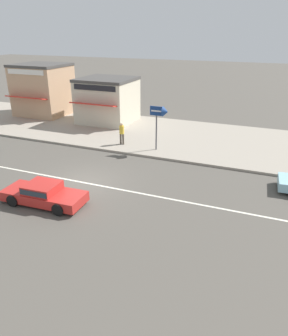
% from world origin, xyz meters
% --- Properties ---
extents(ground_plane, '(160.00, 160.00, 0.00)m').
position_xyz_m(ground_plane, '(0.00, 0.00, 0.00)').
color(ground_plane, '#544F47').
extents(lane_centre_stripe, '(50.40, 0.14, 0.01)m').
position_xyz_m(lane_centre_stripe, '(0.00, 0.00, 0.00)').
color(lane_centre_stripe, silver).
rests_on(lane_centre_stripe, ground).
extents(kerb_strip, '(68.00, 10.00, 0.15)m').
position_xyz_m(kerb_strip, '(0.00, 10.01, 0.07)').
color(kerb_strip, '#9E9384').
rests_on(kerb_strip, ground).
extents(sedan_red_2, '(4.32, 1.89, 1.06)m').
position_xyz_m(sedan_red_2, '(-0.55, -2.77, 0.53)').
color(sedan_red_2, red).
rests_on(sedan_red_2, ground).
extents(arrow_signboard, '(1.28, 0.69, 3.11)m').
position_xyz_m(arrow_signboard, '(2.47, 6.34, 2.75)').
color(arrow_signboard, '#4C4C51').
rests_on(arrow_signboard, kerb_strip).
extents(pedestrian_mid_kerb, '(0.34, 0.34, 1.62)m').
position_xyz_m(pedestrian_mid_kerb, '(-0.73, 6.51, 1.09)').
color(pedestrian_mid_kerb, '#4C4238').
rests_on(pedestrian_mid_kerb, kerb_strip).
extents(shopfront_corner_warung, '(4.71, 5.22, 3.90)m').
position_xyz_m(shopfront_corner_warung, '(-4.80, 12.00, 2.11)').
color(shopfront_corner_warung, beige).
rests_on(shopfront_corner_warung, kerb_strip).
extents(shopfront_mid_block, '(4.82, 5.13, 4.83)m').
position_xyz_m(shopfront_mid_block, '(-12.00, 12.19, 2.57)').
color(shopfront_mid_block, tan).
rests_on(shopfront_mid_block, kerb_strip).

